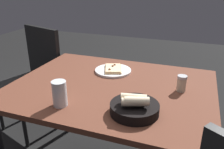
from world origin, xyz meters
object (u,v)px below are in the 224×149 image
at_px(dining_table, 112,93).
at_px(chair_far, 34,73).
at_px(bread_basket, 134,107).
at_px(beer_glass, 60,95).
at_px(pizza_plate, 113,70).
at_px(pepper_shaker, 181,84).

height_order(dining_table, chair_far, chair_far).
bearing_deg(bread_basket, beer_glass, -82.22).
xyz_separation_m(pizza_plate, beer_glass, (0.52, -0.09, 0.05)).
relative_size(beer_glass, chair_far, 0.14).
distance_m(pizza_plate, beer_glass, 0.53).
distance_m(bread_basket, chair_far, 1.26).
bearing_deg(pepper_shaker, chair_far, -103.46).
relative_size(pizza_plate, beer_glass, 1.87).
bearing_deg(chair_far, bread_basket, 59.62).
bearing_deg(dining_table, beer_glass, -27.39).
xyz_separation_m(dining_table, pizza_plate, (-0.21, -0.07, 0.07)).
relative_size(pepper_shaker, chair_far, 0.10).
height_order(bread_basket, chair_far, chair_far).
bearing_deg(beer_glass, dining_table, 152.61).
relative_size(dining_table, chair_far, 1.31).
bearing_deg(chair_far, pizza_plate, 78.91).
xyz_separation_m(dining_table, chair_far, (-0.36, -0.86, -0.13)).
height_order(dining_table, bread_basket, bread_basket).
bearing_deg(dining_table, bread_basket, 38.64).
height_order(pepper_shaker, chair_far, chair_far).
distance_m(bread_basket, pepper_shaker, 0.37).
relative_size(pizza_plate, bread_basket, 1.05).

